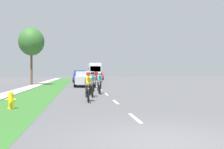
% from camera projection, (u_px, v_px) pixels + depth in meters
% --- Properties ---
extents(ground_plane, '(120.00, 120.00, 0.00)m').
position_uv_depth(ground_plane, '(98.00, 87.00, 25.54)').
color(ground_plane, '#4C4C4F').
extents(grass_verge, '(2.87, 70.00, 0.01)m').
position_uv_depth(grass_verge, '(50.00, 88.00, 24.93)').
color(grass_verge, '#2D6026').
rests_on(grass_verge, ground_plane).
extents(sidewalk_concrete, '(1.23, 70.00, 0.10)m').
position_uv_depth(sidewalk_concrete, '(28.00, 88.00, 24.67)').
color(sidewalk_concrete, '#B2ADA3').
rests_on(sidewalk_concrete, ground_plane).
extents(lane_markings_center, '(0.12, 53.13, 0.01)m').
position_uv_depth(lane_markings_center, '(96.00, 85.00, 29.51)').
color(lane_markings_center, white).
rests_on(lane_markings_center, ground_plane).
extents(fire_hydrant_yellow, '(0.44, 0.38, 0.76)m').
position_uv_depth(fire_hydrant_yellow, '(11.00, 100.00, 10.78)').
color(fire_hydrant_yellow, yellow).
rests_on(fire_hydrant_yellow, ground_plane).
extents(cyclist_lead, '(0.42, 1.72, 1.58)m').
position_uv_depth(cyclist_lead, '(88.00, 86.00, 13.39)').
color(cyclist_lead, black).
rests_on(cyclist_lead, ground_plane).
extents(cyclist_trailing, '(0.42, 1.72, 1.58)m').
position_uv_depth(cyclist_trailing, '(92.00, 84.00, 15.96)').
color(cyclist_trailing, black).
rests_on(cyclist_trailing, ground_plane).
extents(cyclist_distant, '(0.42, 1.72, 1.58)m').
position_uv_depth(cyclist_distant, '(99.00, 83.00, 18.24)').
color(cyclist_distant, black).
rests_on(cyclist_distant, ground_plane).
extents(pickup_silver, '(2.22, 5.10, 1.64)m').
position_uv_depth(pickup_silver, '(84.00, 79.00, 27.25)').
color(pickup_silver, '#A5A8AD').
rests_on(pickup_silver, ground_plane).
extents(suv_blue, '(2.15, 4.70, 1.79)m').
position_uv_depth(suv_blue, '(80.00, 76.00, 39.34)').
color(suv_blue, '#23389E').
rests_on(suv_blue, ground_plane).
extents(sedan_maroon, '(1.98, 4.30, 1.52)m').
position_uv_depth(sedan_maroon, '(98.00, 76.00, 50.35)').
color(sedan_maroon, maroon).
rests_on(sedan_maroon, ground_plane).
extents(bus_white, '(2.78, 11.60, 3.48)m').
position_uv_depth(bus_white, '(94.00, 70.00, 59.49)').
color(bus_white, silver).
rests_on(bus_white, ground_plane).
extents(street_tree_near, '(2.99, 2.99, 6.80)m').
position_uv_depth(street_tree_near, '(31.00, 42.00, 29.96)').
color(street_tree_near, brown).
rests_on(street_tree_near, ground_plane).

